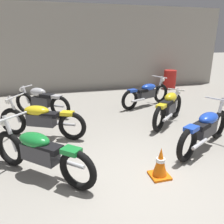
# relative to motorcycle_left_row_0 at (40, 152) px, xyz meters

# --- Properties ---
(ground_plane) EXTENTS (60.00, 60.00, 0.00)m
(ground_plane) POSITION_rel_motorcycle_left_row_0_xyz_m (1.62, -0.74, -0.45)
(ground_plane) COLOR gray
(back_wall) EXTENTS (13.34, 0.24, 3.60)m
(back_wall) POSITION_rel_motorcycle_left_row_0_xyz_m (1.62, 6.49, 1.35)
(back_wall) COLOR #9E998E
(back_wall) RESTS_ON ground
(motorcycle_left_row_0) EXTENTS (1.67, 1.56, 0.97)m
(motorcycle_left_row_0) POSITION_rel_motorcycle_left_row_0_xyz_m (0.00, 0.00, 0.00)
(motorcycle_left_row_0) COLOR black
(motorcycle_left_row_0) RESTS_ON ground
(motorcycle_left_row_1) EXTENTS (1.99, 1.12, 0.97)m
(motorcycle_left_row_1) POSITION_rel_motorcycle_left_row_0_xyz_m (-0.03, 1.65, 0.00)
(motorcycle_left_row_1) COLOR black
(motorcycle_left_row_1) RESTS_ON ground
(motorcycle_left_row_2) EXTENTS (1.64, 1.27, 0.88)m
(motorcycle_left_row_2) POSITION_rel_motorcycle_left_row_0_xyz_m (-0.07, 3.28, 0.01)
(motorcycle_left_row_2) COLOR black
(motorcycle_left_row_2) RESTS_ON ground
(motorcycle_right_row_0) EXTENTS (1.95, 1.18, 0.97)m
(motorcycle_right_row_0) POSITION_rel_motorcycle_left_row_0_xyz_m (3.30, 0.16, 0.00)
(motorcycle_right_row_0) COLOR black
(motorcycle_right_row_0) RESTS_ON ground
(motorcycle_right_row_1) EXTENTS (1.56, 1.38, 0.88)m
(motorcycle_right_row_1) POSITION_rel_motorcycle_left_row_0_xyz_m (3.29, 1.67, 0.01)
(motorcycle_right_row_1) COLOR black
(motorcycle_right_row_1) RESTS_ON ground
(motorcycle_right_row_2) EXTENTS (2.05, 1.01, 0.97)m
(motorcycle_right_row_2) POSITION_rel_motorcycle_left_row_0_xyz_m (3.38, 3.38, 0.00)
(motorcycle_right_row_2) COLOR black
(motorcycle_right_row_2) RESTS_ON ground
(oil_drum) EXTENTS (0.59, 0.59, 0.85)m
(oil_drum) POSITION_rel_motorcycle_left_row_0_xyz_m (5.58, 5.75, -0.03)
(oil_drum) COLOR red
(oil_drum) RESTS_ON ground
(traffic_cone) EXTENTS (0.32, 0.32, 0.54)m
(traffic_cone) POSITION_rel_motorcycle_left_row_0_xyz_m (1.92, -0.55, -0.19)
(traffic_cone) COLOR orange
(traffic_cone) RESTS_ON ground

